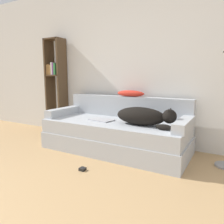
{
  "coord_description": "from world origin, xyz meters",
  "views": [
    {
      "loc": [
        1.7,
        -0.46,
        1.11
      ],
      "look_at": [
        0.17,
        2.22,
        0.6
      ],
      "focal_mm": 35.0,
      "sensor_mm": 36.0,
      "label": 1
    }
  ],
  "objects": [
    {
      "name": "laptop",
      "position": [
        -0.03,
        2.26,
        0.46
      ],
      "size": [
        0.39,
        0.28,
        0.02
      ],
      "rotation": [
        0.0,
        0.0,
        -0.16
      ],
      "color": "#B7B7BC",
      "rests_on": "couch"
    },
    {
      "name": "couch_backrest",
      "position": [
        0.17,
        2.7,
        0.62
      ],
      "size": [
        2.1,
        0.15,
        0.34
      ],
      "color": "#B2B7BC",
      "rests_on": "couch"
    },
    {
      "name": "couch_arm_left",
      "position": [
        -0.82,
        2.31,
        0.51
      ],
      "size": [
        0.15,
        0.73,
        0.13
      ],
      "color": "#B2B7BC",
      "rests_on": "couch"
    },
    {
      "name": "throw_pillow",
      "position": [
        0.24,
        2.69,
        0.83
      ],
      "size": [
        0.46,
        0.14,
        0.1
      ],
      "color": "red",
      "rests_on": "couch_backrest"
    },
    {
      "name": "couch_arm_right",
      "position": [
        1.17,
        2.31,
        0.51
      ],
      "size": [
        0.15,
        0.73,
        0.13
      ],
      "color": "#B2B7BC",
      "rests_on": "couch"
    },
    {
      "name": "wall_back",
      "position": [
        0.0,
        2.89,
        1.35
      ],
      "size": [
        7.96,
        0.06,
        2.7
      ],
      "color": "silver",
      "rests_on": "ground_plane"
    },
    {
      "name": "power_adapter",
      "position": [
        0.18,
        1.49,
        0.02
      ],
      "size": [
        0.07,
        0.07,
        0.03
      ],
      "color": "black",
      "rests_on": "ground_plane"
    },
    {
      "name": "bookshelf",
      "position": [
        -1.36,
        2.71,
        1.01
      ],
      "size": [
        0.36,
        0.26,
        1.8
      ],
      "color": "#4C3823",
      "rests_on": "ground_plane"
    },
    {
      "name": "dog",
      "position": [
        0.65,
        2.26,
        0.57
      ],
      "size": [
        0.83,
        0.32,
        0.26
      ],
      "color": "black",
      "rests_on": "couch"
    },
    {
      "name": "couch",
      "position": [
        0.17,
        2.31,
        0.22
      ],
      "size": [
        2.14,
        0.92,
        0.45
      ],
      "color": "#B2B7BC",
      "rests_on": "ground_plane"
    }
  ]
}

